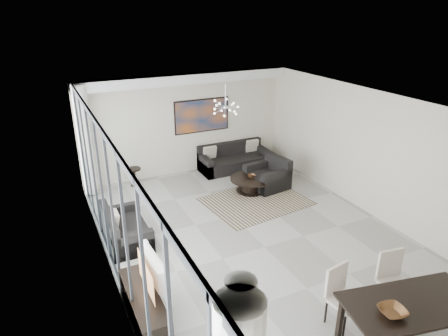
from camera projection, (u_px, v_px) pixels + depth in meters
room_shell at (288, 179)px, 7.85m from camera, size 6.00×9.00×2.90m
window_wall at (118, 213)px, 6.52m from camera, size 0.37×8.95×2.90m
soffit at (186, 79)px, 10.75m from camera, size 5.98×0.40×0.26m
painting at (202, 116)px, 11.52m from camera, size 1.68×0.04×0.98m
chandelier at (225, 107)px, 9.53m from camera, size 0.66×0.66×0.71m
rug at (256, 201)px, 10.11m from camera, size 2.66×2.17×0.01m
coffee_table at (251, 184)px, 10.59m from camera, size 1.10×1.10×0.38m
bowl_coffee at (252, 176)px, 10.55m from camera, size 0.24×0.24×0.07m
sofa_main at (234, 161)px, 12.04m from camera, size 2.10×0.86×0.76m
loveseat at (124, 231)px, 8.32m from camera, size 0.82×1.46×0.73m
armchair at (268, 177)px, 10.82m from camera, size 1.05×1.09×0.83m
side_table at (134, 174)px, 10.89m from camera, size 0.37×0.37×0.51m
tv_console at (144, 307)px, 6.24m from camera, size 0.44×1.58×0.49m
television at (151, 273)px, 6.14m from camera, size 0.21×1.03×0.59m
dining_table at (412, 308)px, 5.55m from camera, size 2.07×1.32×0.80m
dining_chair_nw at (340, 291)px, 6.09m from camera, size 0.52×0.52×0.99m
dining_chair_ne at (392, 276)px, 6.44m from camera, size 0.52×0.52×0.99m
bowl_dining at (392, 312)px, 5.30m from camera, size 0.40×0.40×0.09m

